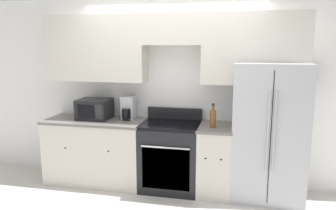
{
  "coord_description": "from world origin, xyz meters",
  "views": [
    {
      "loc": [
        0.92,
        -3.85,
        1.96
      ],
      "look_at": [
        0.0,
        0.31,
        1.17
      ],
      "focal_mm": 35.0,
      "sensor_mm": 36.0,
      "label": 1
    }
  ],
  "objects_px": {
    "bottle": "(213,118)",
    "refrigerator": "(268,131)",
    "oven_range": "(171,156)",
    "microwave": "(95,109)"
  },
  "relations": [
    {
      "from": "oven_range",
      "to": "refrigerator",
      "type": "xyz_separation_m",
      "value": [
        1.26,
        0.05,
        0.41
      ]
    },
    {
      "from": "bottle",
      "to": "refrigerator",
      "type": "bearing_deg",
      "value": 11.01
    },
    {
      "from": "refrigerator",
      "to": "bottle",
      "type": "distance_m",
      "value": 0.73
    },
    {
      "from": "refrigerator",
      "to": "microwave",
      "type": "height_order",
      "value": "refrigerator"
    },
    {
      "from": "refrigerator",
      "to": "microwave",
      "type": "bearing_deg",
      "value": 179.65
    },
    {
      "from": "oven_range",
      "to": "bottle",
      "type": "distance_m",
      "value": 0.81
    },
    {
      "from": "oven_range",
      "to": "microwave",
      "type": "distance_m",
      "value": 1.27
    },
    {
      "from": "oven_range",
      "to": "refrigerator",
      "type": "distance_m",
      "value": 1.32
    },
    {
      "from": "oven_range",
      "to": "bottle",
      "type": "relative_size",
      "value": 3.48
    },
    {
      "from": "refrigerator",
      "to": "microwave",
      "type": "distance_m",
      "value": 2.39
    }
  ]
}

